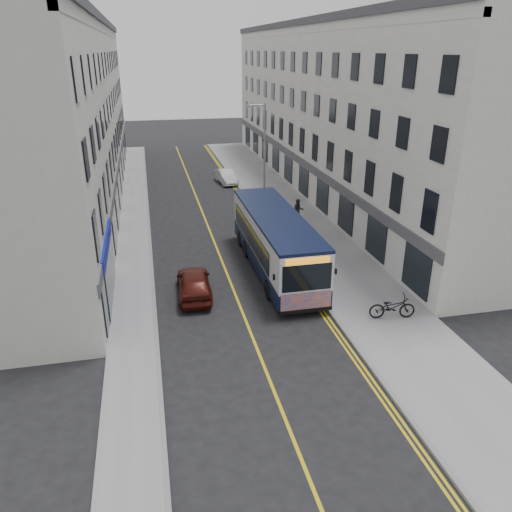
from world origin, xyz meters
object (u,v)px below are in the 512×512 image
streetlamp (263,157)px  car_maroon (194,283)px  city_bus (275,240)px  pedestrian_near (279,209)px  pedestrian_far (298,210)px  car_white (226,177)px  bicycle (392,307)px

streetlamp → car_maroon: 13.45m
city_bus → pedestrian_near: city_bus is taller
streetlamp → pedestrian_near: 3.77m
city_bus → pedestrian_far: city_bus is taller
pedestrian_far → car_maroon: size_ratio=0.40×
pedestrian_near → car_white: pedestrian_near is taller
bicycle → streetlamp: bearing=17.6°
city_bus → car_white: bearing=88.5°
pedestrian_near → pedestrian_far: size_ratio=0.98×
streetlamp → pedestrian_far: (2.12, -1.75, -3.46)m
streetlamp → car_maroon: streetlamp is taller
streetlamp → pedestrian_near: bearing=-53.7°
pedestrian_near → pedestrian_far: (1.25, -0.58, 0.02)m
streetlamp → car_white: 11.17m
streetlamp → pedestrian_far: 4.42m
city_bus → bicycle: 7.58m
pedestrian_far → car_white: 12.60m
streetlamp → pedestrian_far: size_ratio=4.97×
city_bus → pedestrian_near: size_ratio=7.02×
bicycle → car_maroon: (-8.44, 4.34, 0.02)m
pedestrian_near → city_bus: bearing=-91.5°
pedestrian_far → pedestrian_near: bearing=156.9°
streetlamp → bicycle: bearing=-81.8°
pedestrian_near → streetlamp: bearing=141.1°
streetlamp → car_white: streetlamp is taller
pedestrian_near → car_maroon: 12.38m
bicycle → pedestrian_near: pedestrian_near is taller
car_white → car_maroon: 22.44m
bicycle → car_maroon: 9.49m
bicycle → pedestrian_far: (-0.15, 13.96, 0.26)m
city_bus → car_maroon: 5.26m
city_bus → car_maroon: size_ratio=2.74×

